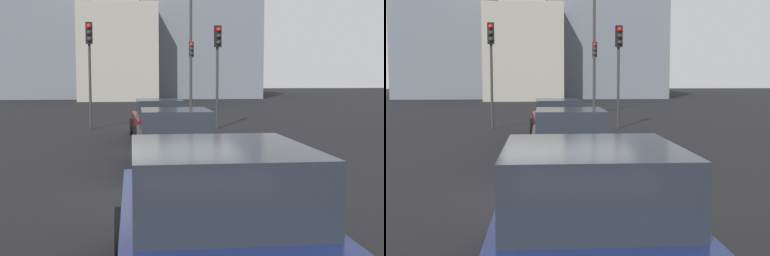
# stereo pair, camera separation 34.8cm
# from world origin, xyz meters

# --- Properties ---
(ground_plane) EXTENTS (160.00, 160.00, 0.20)m
(ground_plane) POSITION_xyz_m (0.00, 0.00, -0.10)
(ground_plane) COLOR black
(car_maroon_lead) EXTENTS (4.75, 2.08, 1.44)m
(car_maroon_lead) POSITION_xyz_m (8.40, -0.09, 0.70)
(car_maroon_lead) COLOR #510F16
(car_maroon_lead) RESTS_ON ground_plane
(car_black_second) EXTENTS (4.33, 2.10, 1.47)m
(car_black_second) POSITION_xyz_m (2.52, -0.18, 0.72)
(car_black_second) COLOR black
(car_black_second) RESTS_ON ground_plane
(car_navy_third) EXTENTS (4.56, 2.11, 1.63)m
(car_navy_third) POSITION_xyz_m (-5.13, 0.04, 0.78)
(car_navy_third) COLOR #141E4C
(car_navy_third) RESTS_ON ground_plane
(traffic_light_near_left) EXTENTS (0.32, 0.29, 4.50)m
(traffic_light_near_left) POSITION_xyz_m (12.27, 2.60, 3.22)
(traffic_light_near_left) COLOR #2D2D30
(traffic_light_near_left) RESTS_ON ground_plane
(traffic_light_near_right) EXTENTS (0.32, 0.29, 4.25)m
(traffic_light_near_right) POSITION_xyz_m (20.75, -2.68, 3.05)
(traffic_light_near_right) COLOR #2D2D30
(traffic_light_near_right) RESTS_ON ground_plane
(traffic_light_far_left) EXTENTS (0.32, 0.30, 4.38)m
(traffic_light_far_left) POSITION_xyz_m (11.96, -2.80, 3.14)
(traffic_light_far_left) COLOR #2D2D30
(traffic_light_far_left) RESTS_ON ground_plane
(street_lamp_kerbside) EXTENTS (0.56, 0.36, 7.70)m
(street_lamp_kerbside) POSITION_xyz_m (20.70, -2.64, 4.51)
(street_lamp_kerbside) COLOR #2D2D30
(street_lamp_kerbside) RESTS_ON ground_plane
(building_facade_left) EXTENTS (11.07, 11.76, 12.36)m
(building_facade_left) POSITION_xyz_m (45.10, -6.00, 6.18)
(building_facade_left) COLOR slate
(building_facade_left) RESTS_ON ground_plane
(building_facade_center) EXTENTS (8.04, 7.05, 8.60)m
(building_facade_center) POSITION_xyz_m (39.37, 2.00, 4.30)
(building_facade_center) COLOR gray
(building_facade_center) RESTS_ON ground_plane
(building_facade_right) EXTENTS (11.60, 9.31, 12.09)m
(building_facade_right) POSITION_xyz_m (45.67, 10.00, 6.05)
(building_facade_right) COLOR slate
(building_facade_right) RESTS_ON ground_plane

